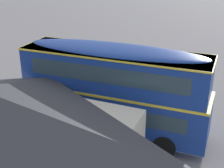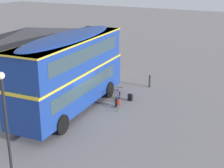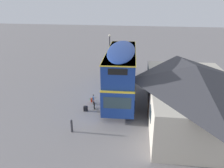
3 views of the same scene
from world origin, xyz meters
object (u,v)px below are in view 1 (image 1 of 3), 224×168
object	(u,v)px
touring_bicycle	(97,102)
water_bottle_green_metal	(117,106)
kerb_bollard	(47,86)
double_decker_bus	(114,87)
backpack_on_ground	(86,98)

from	to	relation	value
touring_bicycle	water_bottle_green_metal	world-z (taller)	touring_bicycle
touring_bicycle	water_bottle_green_metal	size ratio (longest dim) A/B	8.14
touring_bicycle	kerb_bollard	world-z (taller)	touring_bicycle
water_bottle_green_metal	double_decker_bus	bearing A→B (deg)	111.28
water_bottle_green_metal	kerb_bollard	world-z (taller)	kerb_bollard
touring_bicycle	water_bottle_green_metal	distance (m)	1.26
double_decker_bus	kerb_bollard	distance (m)	7.20
backpack_on_ground	water_bottle_green_metal	size ratio (longest dim) A/B	2.41
double_decker_bus	water_bottle_green_metal	xyz separation A→B (m)	(1.07, -2.74, -2.55)
touring_bicycle	kerb_bollard	bearing A→B (deg)	-7.46
double_decker_bus	backpack_on_ground	world-z (taller)	double_decker_bus
water_bottle_green_metal	backpack_on_ground	bearing A→B (deg)	4.27
double_decker_bus	kerb_bollard	xyz separation A→B (m)	(6.32, -2.70, -2.14)
backpack_on_ground	kerb_bollard	world-z (taller)	kerb_bollard
kerb_bollard	double_decker_bus	bearing A→B (deg)	156.88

